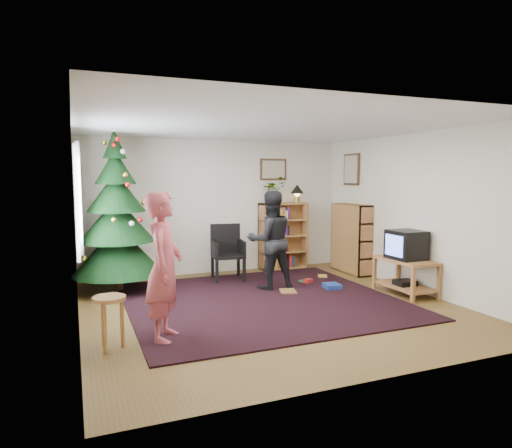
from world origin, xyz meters
name	(u,v)px	position (x,y,z in m)	size (l,w,h in m)	color
floor	(270,306)	(0.00, 0.00, 0.00)	(5.00, 5.00, 0.00)	brown
ceiling	(270,126)	(0.00, 0.00, 2.50)	(5.00, 5.00, 0.00)	white
wall_back	(217,207)	(0.00, 2.50, 1.25)	(5.00, 0.02, 2.50)	silver
wall_front	(385,242)	(0.00, -2.50, 1.25)	(5.00, 0.02, 2.50)	silver
wall_left	(75,225)	(-2.50, 0.00, 1.25)	(0.02, 5.00, 2.50)	silver
wall_right	(415,212)	(2.50, 0.00, 1.25)	(0.02, 5.00, 2.50)	silver
rug	(261,300)	(0.00, 0.30, 0.01)	(3.80, 3.60, 0.02)	black
window_pane	(76,201)	(-2.47, 0.60, 1.50)	(0.04, 1.20, 1.40)	silver
curtain	(79,199)	(-2.43, 1.30, 1.50)	(0.06, 0.35, 1.60)	silver
picture_back	(273,169)	(1.15, 2.48, 1.95)	(0.55, 0.03, 0.42)	#4C3319
picture_right	(352,169)	(2.48, 1.75, 1.95)	(0.03, 0.50, 0.60)	#4C3319
christmas_tree	(117,225)	(-1.88, 1.71, 1.06)	(1.40, 1.40, 2.55)	#3F2816
bookshelf_back	(283,235)	(1.31, 2.34, 0.66)	(0.95, 0.30, 1.30)	#9D6338
bookshelf_right	(351,238)	(2.34, 1.52, 0.66)	(0.30, 0.95, 1.30)	#9D6338
tv_stand	(405,273)	(2.22, -0.16, 0.33)	(0.54, 0.97, 0.55)	#9D6338
crt_tv	(406,245)	(2.22, -0.16, 0.77)	(0.47, 0.51, 0.44)	black
armchair	(226,250)	(-0.03, 1.85, 0.52)	(0.60, 0.60, 0.97)	black
stool	(109,309)	(-2.20, -0.84, 0.44)	(0.34, 0.34, 0.57)	#9D6338
person_standing	(164,267)	(-1.61, -0.76, 0.83)	(0.60, 0.40, 1.66)	#B84954
person_by_chair	(270,240)	(0.41, 0.91, 0.79)	(0.77, 0.60, 1.59)	black
potted_plant	(274,190)	(1.11, 2.34, 1.55)	(0.46, 0.40, 0.51)	gray
table_lamp	(297,190)	(1.61, 2.34, 1.54)	(0.27, 0.27, 0.36)	#A57F33
floor_clutter	(311,283)	(1.14, 0.88, 0.04)	(1.23, 0.97, 0.08)	#A51E19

